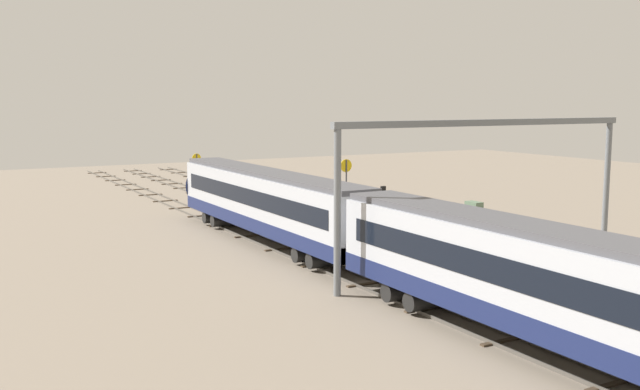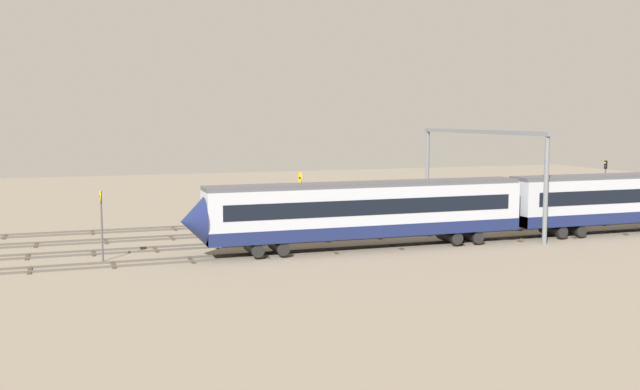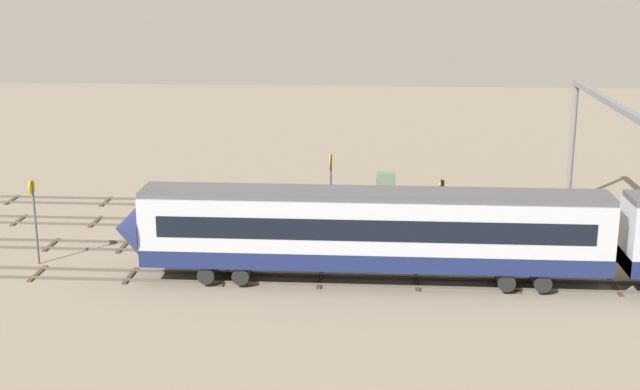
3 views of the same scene
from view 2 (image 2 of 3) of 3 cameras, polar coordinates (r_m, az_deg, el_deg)
The scene contains 12 objects.
ground_plane at distance 62.42m, azimuth 5.25°, elevation -2.84°, with size 138.23×138.23×0.00m, color gray.
track_near_foreground at distance 69.04m, azimuth 2.76°, elevation -1.90°, with size 122.23×2.40×0.16m.
track_second_near at distance 64.60m, azimuth 4.37°, elevation -2.46°, with size 122.23×2.40×0.16m.
track_middle at distance 60.23m, azimuth 6.21°, elevation -3.11°, with size 122.23×2.40×0.16m.
track_with_train at distance 55.93m, azimuth 8.34°, elevation -3.85°, with size 122.23×2.40×0.16m.
train at distance 66.65m, azimuth 23.28°, elevation -0.44°, with size 75.20×3.24×4.80m.
overhead_gantry at distance 65.76m, azimuth 12.31°, elevation 3.24°, with size 0.40×19.93×8.58m.
speed_sign_near_foreground at distance 51.00m, azimuth -16.71°, elevation -1.60°, with size 0.14×0.82×4.82m.
speed_sign_far_trackside at distance 59.85m, azimuth -1.54°, elevation 0.11°, with size 0.14×0.98×5.20m.
signal_light_trackside_approach at distance 86.41m, azimuth 21.38°, elevation 1.38°, with size 0.31×0.32×4.90m.
signal_light_trackside_departure at distance 61.22m, azimuth 4.72°, elevation -0.55°, with size 0.31×0.32×3.92m.
relay_cabinet at distance 70.31m, azimuth -1.21°, elevation -1.09°, with size 1.38×0.78×1.73m.
Camera 2 is at (25.49, 56.15, 9.68)m, focal length 40.97 mm.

